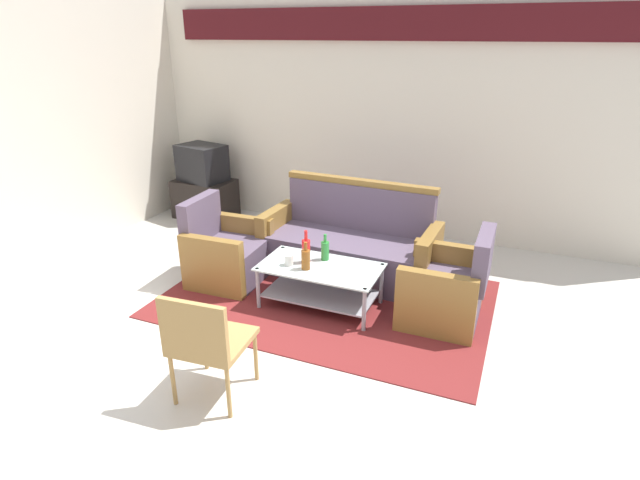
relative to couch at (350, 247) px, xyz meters
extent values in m
plane|color=beige|center=(0.07, -1.60, -0.32)|extent=(14.00, 14.00, 0.00)
cube|color=silver|center=(0.07, 1.46, 1.08)|extent=(6.52, 0.12, 2.80)
cube|color=#4C1419|center=(0.07, 1.37, 2.15)|extent=(5.76, 0.08, 0.36)
cube|color=maroon|center=(-0.02, -0.61, -0.31)|extent=(3.03, 2.00, 0.01)
cube|color=#5B4C60|center=(0.00, -0.05, -0.10)|extent=(1.63, 0.76, 0.42)
cube|color=#5B4C60|center=(0.01, 0.27, 0.35)|extent=(1.60, 0.20, 0.48)
cube|color=olive|center=(0.84, -0.09, 0.00)|extent=(0.15, 0.70, 0.62)
cube|color=olive|center=(-0.84, -0.02, 0.00)|extent=(0.15, 0.70, 0.62)
cube|color=olive|center=(0.01, 0.27, 0.62)|extent=(1.64, 0.16, 0.06)
cube|color=#5B4C60|center=(-1.08, -0.60, -0.11)|extent=(0.68, 0.62, 0.40)
cube|color=#5B4C60|center=(-1.39, -0.61, 0.32)|extent=(0.14, 0.60, 0.45)
cube|color=olive|center=(-1.09, -0.27, -0.02)|extent=(0.66, 0.12, 0.58)
cube|color=olive|center=(-1.07, -0.93, -0.02)|extent=(0.66, 0.12, 0.58)
cube|color=#5B4C60|center=(1.05, -0.53, -0.11)|extent=(0.66, 0.60, 0.40)
cube|color=#5B4C60|center=(1.36, -0.53, 0.32)|extent=(0.12, 0.60, 0.45)
cube|color=olive|center=(1.05, -0.86, -0.02)|extent=(0.66, 0.10, 0.58)
cube|color=olive|center=(1.05, -0.20, -0.02)|extent=(0.66, 0.10, 0.58)
cube|color=silver|center=(-0.02, -0.75, 0.09)|extent=(1.10, 0.60, 0.02)
cube|color=#9E9EA5|center=(-0.02, -0.75, -0.19)|extent=(1.00, 0.52, 0.02)
cylinder|color=#9E9EA5|center=(-0.53, -0.49, -0.11)|extent=(0.04, 0.04, 0.40)
cylinder|color=#9E9EA5|center=(0.49, -0.49, -0.11)|extent=(0.04, 0.04, 0.40)
cylinder|color=#9E9EA5|center=(-0.53, -1.01, -0.11)|extent=(0.04, 0.04, 0.40)
cylinder|color=#9E9EA5|center=(0.49, -1.01, -0.11)|extent=(0.04, 0.04, 0.40)
cylinder|color=red|center=(-0.18, -0.72, 0.21)|extent=(0.08, 0.08, 0.22)
cylinder|color=red|center=(-0.18, -0.72, 0.36)|extent=(0.03, 0.03, 0.09)
cylinder|color=#2D8C38|center=(-0.04, -0.59, 0.18)|extent=(0.07, 0.07, 0.18)
cylinder|color=#2D8C38|center=(-0.04, -0.59, 0.31)|extent=(0.03, 0.03, 0.08)
cylinder|color=brown|center=(-0.12, -0.85, 0.19)|extent=(0.08, 0.08, 0.18)
cylinder|color=brown|center=(-0.12, -0.85, 0.31)|extent=(0.03, 0.03, 0.08)
cylinder|color=silver|center=(-0.30, -0.83, 0.14)|extent=(0.08, 0.08, 0.10)
cube|color=black|center=(-2.44, 0.95, -0.06)|extent=(0.80, 0.50, 0.52)
cube|color=black|center=(-2.44, 0.95, 0.44)|extent=(0.68, 0.57, 0.48)
cube|color=black|center=(-2.39, 1.17, 0.44)|extent=(0.50, 0.12, 0.36)
cube|color=#AD844C|center=(-0.23, -2.16, 0.10)|extent=(0.52, 0.52, 0.04)
cube|color=#AD844C|center=(-0.21, -2.38, 0.32)|extent=(0.48, 0.08, 0.40)
cylinder|color=#AD844C|center=(-0.46, -1.96, -0.11)|extent=(0.03, 0.03, 0.42)
cylinder|color=#AD844C|center=(-0.04, -1.93, -0.11)|extent=(0.03, 0.03, 0.42)
cylinder|color=#AD844C|center=(-0.42, -2.38, -0.11)|extent=(0.03, 0.03, 0.42)
cylinder|color=#AD844C|center=(-0.01, -2.35, -0.11)|extent=(0.03, 0.03, 0.42)
camera|label=1|loc=(1.58, -4.60, 2.07)|focal=28.49mm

